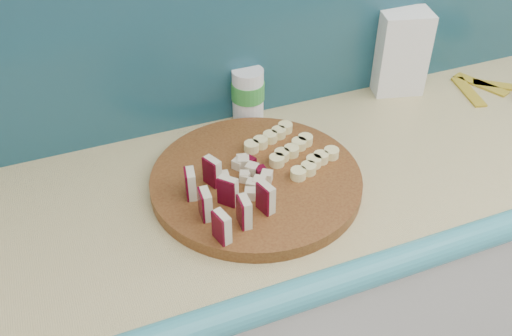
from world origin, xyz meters
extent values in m
cube|color=beige|center=(0.10, 1.50, 0.44)|extent=(2.20, 0.60, 0.88)
cube|color=tan|center=(0.10, 1.50, 0.90)|extent=(2.20, 0.60, 0.03)
cylinder|color=#4A210F|center=(-0.39, 1.50, 0.92)|extent=(0.59, 0.59, 0.03)
cube|color=beige|center=(-0.52, 1.35, 0.97)|extent=(0.03, 0.04, 0.06)
cube|color=#470514|center=(-0.53, 1.35, 0.97)|extent=(0.02, 0.04, 0.06)
cube|color=beige|center=(-0.53, 1.42, 0.97)|extent=(0.03, 0.04, 0.06)
cube|color=#470514|center=(-0.54, 1.42, 0.97)|extent=(0.02, 0.04, 0.06)
cube|color=beige|center=(-0.54, 1.49, 0.97)|extent=(0.03, 0.04, 0.06)
cube|color=#470514|center=(-0.55, 1.49, 0.97)|extent=(0.02, 0.04, 0.06)
cube|color=beige|center=(-0.47, 1.37, 0.97)|extent=(0.03, 0.04, 0.06)
cube|color=#470514|center=(-0.48, 1.37, 0.97)|extent=(0.02, 0.04, 0.06)
cube|color=beige|center=(-0.47, 1.44, 0.97)|extent=(0.03, 0.04, 0.06)
cube|color=#470514|center=(-0.48, 1.44, 0.97)|extent=(0.02, 0.04, 0.06)
cube|color=beige|center=(-0.48, 1.51, 0.97)|extent=(0.03, 0.04, 0.06)
cube|color=#470514|center=(-0.49, 1.51, 0.97)|extent=(0.02, 0.04, 0.06)
cube|color=beige|center=(-0.41, 1.40, 0.97)|extent=(0.03, 0.04, 0.06)
cube|color=#470514|center=(-0.42, 1.39, 0.97)|extent=(0.02, 0.04, 0.06)
cube|color=beige|center=(-0.41, 1.50, 0.95)|extent=(0.02, 0.02, 0.02)
cube|color=beige|center=(-0.41, 1.51, 0.95)|extent=(0.02, 0.02, 0.02)
cube|color=#470514|center=(-0.41, 1.52, 0.95)|extent=(0.02, 0.02, 0.02)
cube|color=beige|center=(-0.42, 1.50, 0.95)|extent=(0.02, 0.02, 0.02)
cube|color=beige|center=(-0.43, 1.51, 0.95)|extent=(0.02, 0.02, 0.02)
cube|color=beige|center=(-0.44, 1.50, 0.95)|extent=(0.02, 0.02, 0.02)
cube|color=beige|center=(-0.43, 1.49, 0.95)|extent=(0.02, 0.02, 0.02)
cube|color=beige|center=(-0.44, 1.48, 0.95)|extent=(0.02, 0.02, 0.02)
cube|color=#470514|center=(-0.43, 1.46, 0.95)|extent=(0.02, 0.02, 0.02)
cube|color=beige|center=(-0.42, 1.48, 0.95)|extent=(0.02, 0.02, 0.02)
cube|color=beige|center=(-0.40, 1.47, 0.95)|extent=(0.02, 0.02, 0.02)
cube|color=beige|center=(-0.41, 1.49, 0.95)|extent=(0.02, 0.02, 0.02)
cube|color=beige|center=(-0.40, 1.49, 0.95)|extent=(0.02, 0.02, 0.02)
cylinder|color=#EDE091|center=(-0.31, 1.46, 0.95)|extent=(0.03, 0.03, 0.02)
cylinder|color=#EDE091|center=(-0.29, 1.47, 0.95)|extent=(0.03, 0.03, 0.02)
cylinder|color=#EDE091|center=(-0.26, 1.48, 0.95)|extent=(0.03, 0.03, 0.02)
cylinder|color=#EDE091|center=(-0.24, 1.49, 0.95)|extent=(0.03, 0.03, 0.02)
cylinder|color=#EDE091|center=(-0.21, 1.50, 0.95)|extent=(0.03, 0.03, 0.02)
cylinder|color=#EDE091|center=(-0.34, 1.53, 0.95)|extent=(0.03, 0.03, 0.02)
cylinder|color=#EDE091|center=(-0.32, 1.54, 0.95)|extent=(0.03, 0.03, 0.02)
cylinder|color=#EDE091|center=(-0.29, 1.55, 0.95)|extent=(0.03, 0.03, 0.02)
cylinder|color=#EDE091|center=(-0.27, 1.56, 0.95)|extent=(0.03, 0.03, 0.02)
cylinder|color=#EDE091|center=(-0.24, 1.57, 0.95)|extent=(0.03, 0.03, 0.02)
cylinder|color=#EDE091|center=(-0.37, 1.59, 0.95)|extent=(0.03, 0.03, 0.02)
cylinder|color=#EDE091|center=(-0.34, 1.60, 0.95)|extent=(0.03, 0.03, 0.02)
cylinder|color=#EDE091|center=(-0.32, 1.61, 0.95)|extent=(0.03, 0.03, 0.02)
cylinder|color=#EDE091|center=(-0.29, 1.62, 0.95)|extent=(0.03, 0.03, 0.02)
cylinder|color=#EDE091|center=(-0.27, 1.63, 0.95)|extent=(0.03, 0.03, 0.02)
cube|color=white|center=(0.11, 1.74, 1.02)|extent=(0.15, 0.12, 0.22)
cylinder|color=white|center=(-0.31, 1.76, 0.98)|extent=(0.08, 0.08, 0.13)
cylinder|color=green|center=(-0.31, 1.76, 0.99)|extent=(0.08, 0.08, 0.04)
cube|color=gold|center=(0.28, 1.65, 0.91)|extent=(0.07, 0.16, 0.01)
cube|color=gold|center=(0.34, 1.67, 0.91)|extent=(0.09, 0.15, 0.01)
cube|color=gold|center=(0.39, 1.64, 0.91)|extent=(0.14, 0.12, 0.01)
camera|label=1|loc=(-0.74, 0.63, 1.70)|focal=40.00mm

